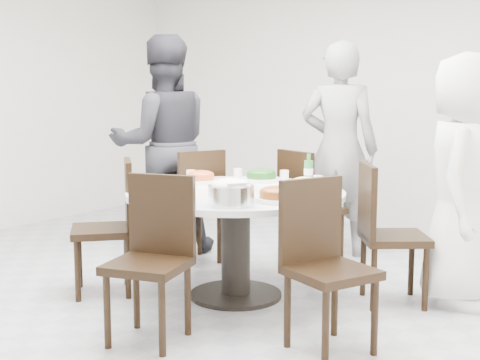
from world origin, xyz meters
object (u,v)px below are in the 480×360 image
Objects in this scene: chair_se at (331,268)px; rice_bowl at (231,195)px; chair_sw at (102,227)px; diner_middle at (339,149)px; diner_left at (163,145)px; diner_right at (464,180)px; beverage_bottle at (309,170)px; chair_nw at (191,206)px; chair_n at (313,207)px; chair_s at (148,261)px; soup_bowl at (159,190)px; chair_ne at (394,234)px; dining_table at (236,244)px.

rice_bowl is (-0.69, 0.01, 0.34)m from chair_se.
diner_middle is at bearing 110.63° from chair_sw.
diner_left is (-0.49, 1.17, 0.48)m from chair_sw.
diner_right reaches higher than beverage_bottle.
beverage_bottle is (1.13, -0.01, 0.39)m from chair_nw.
chair_n is 1.00× the size of chair_s.
beverage_bottle is at bearing 62.02° from soup_bowl.
chair_sw is 1.00× the size of chair_s.
chair_n is 2.05m from chair_s.
diner_middle reaches higher than chair_ne.
chair_nw is (-0.84, -0.55, 0.00)m from chair_n.
diner_right reaches higher than chair_n.
chair_s is (0.95, -1.50, 0.00)m from chair_nw.
chair_sw is 1.00× the size of chair_se.
chair_n and chair_se have the same top height.
chair_s is 1.00× the size of chair_se.
rice_bowl is at bearing 93.93° from diner_left.
chair_sw reaches higher than soup_bowl.
chair_se is (1.86, -1.01, 0.00)m from chair_nw.
chair_s is at bearing 79.59° from diner_left.
chair_s is 0.68m from soup_bowl.
beverage_bottle is at bearing 66.75° from chair_s.
chair_s reaches higher than rice_bowl.
chair_ne is 1.45m from diner_middle.
diner_middle is (-1.01, 1.99, 0.45)m from chair_se.
rice_bowl is (0.32, -1.98, -0.11)m from diner_middle.
diner_middle reaches higher than chair_sw.
diner_middle is (0.85, 0.98, 0.45)m from chair_nw.
diner_left is at bearing 144.66° from rice_bowl.
diner_left is at bearing 48.62° from chair_ne.
diner_middle is 8.12× the size of beverage_bottle.
diner_middle is at bearing 99.13° from rice_bowl.
chair_ne and chair_sw have the same top height.
chair_n is at bearing 76.45° from chair_s.
soup_bowl is 1.21× the size of beverage_bottle.
chair_sw is at bearing 62.09° from diner_left.
dining_table is 5.44× the size of soup_bowl.
chair_ne is at bearing 29.16° from dining_table.
soup_bowl is (-0.58, -0.02, -0.02)m from rice_bowl.
beverage_bottle is at bearing 123.67° from diner_left.
chair_sw and chair_s have the same top height.
beverage_bottle is at bearing 110.94° from chair_nw.
chair_nw and chair_s have the same top height.
chair_se is (0.91, 0.49, 0.00)m from chair_s.
diner_left is at bearing 16.11° from diner_middle.
chair_sw is at bearing 112.83° from chair_se.
rice_bowl is at bearing -87.52° from beverage_bottle.
beverage_bottle is (0.26, 0.53, 0.49)m from dining_table.
diner_right is (0.30, 1.27, 0.37)m from chair_se.
beverage_bottle is (0.28, -0.56, 0.39)m from chair_n.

